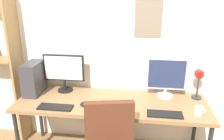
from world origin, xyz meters
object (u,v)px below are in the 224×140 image
at_px(mouse_right_side, 99,106).
at_px(coffee_mug, 199,111).
at_px(monitor_right, 166,76).
at_px(mouse_left_side, 83,104).
at_px(pc_tower, 34,78).
at_px(monitor_left, 64,70).
at_px(desk_lamp, 200,78).
at_px(desk, 111,105).
at_px(keyboard_right, 165,114).
at_px(keyboard_left, 55,107).

height_order(mouse_right_side, coffee_mug, coffee_mug).
height_order(monitor_right, mouse_left_side, monitor_right).
distance_m(monitor_right, pc_tower, 1.54).
bearing_deg(coffee_mug, monitor_left, 165.18).
bearing_deg(coffee_mug, mouse_right_side, 178.96).
height_order(desk_lamp, mouse_left_side, desk_lamp).
bearing_deg(desk, monitor_right, 19.48).
distance_m(monitor_left, coffee_mug, 1.56).
distance_m(monitor_right, mouse_left_side, 0.98).
height_order(monitor_left, monitor_right, monitor_right).
bearing_deg(mouse_left_side, keyboard_right, -6.64).
bearing_deg(monitor_left, desk_lamp, -1.26).
distance_m(desk_lamp, keyboard_left, 1.59).
distance_m(monitor_left, monitor_right, 1.20).
distance_m(desk, mouse_left_side, 0.33).
height_order(mouse_left_side, coffee_mug, coffee_mug).
xyz_separation_m(desk_lamp, keyboard_right, (-0.39, -0.41, -0.25)).
bearing_deg(mouse_left_side, pc_tower, 160.22).
relative_size(monitor_right, mouse_left_side, 4.76).
relative_size(mouse_left_side, mouse_right_side, 1.00).
height_order(keyboard_left, mouse_left_side, mouse_left_side).
distance_m(desk, monitor_left, 0.71).
height_order(monitor_left, keyboard_left, monitor_left).
height_order(keyboard_right, mouse_right_side, mouse_right_side).
distance_m(desk, monitor_right, 0.70).
height_order(desk, desk_lamp, desk_lamp).
bearing_deg(keyboard_right, keyboard_left, 180.00).
bearing_deg(keyboard_right, monitor_right, 84.83).
bearing_deg(pc_tower, mouse_left_side, -19.78).
height_order(keyboard_left, keyboard_right, same).
height_order(keyboard_left, coffee_mug, coffee_mug).
bearing_deg(desk, keyboard_left, -157.67).
xyz_separation_m(pc_tower, mouse_left_side, (0.64, -0.23, -0.17)).
relative_size(monitor_left, mouse_right_side, 5.11).
bearing_deg(keyboard_left, desk, 22.33).
relative_size(pc_tower, mouse_right_side, 3.95).
distance_m(pc_tower, desk_lamp, 1.89).
relative_size(keyboard_right, mouse_right_side, 3.62).
xyz_separation_m(pc_tower, keyboard_right, (1.49, -0.33, -0.18)).
xyz_separation_m(desk, mouse_right_side, (-0.11, -0.16, 0.07)).
bearing_deg(keyboard_left, desk_lamp, 15.10).
height_order(keyboard_left, mouse_right_side, mouse_right_side).
bearing_deg(mouse_left_side, mouse_right_side, -10.05).
xyz_separation_m(keyboard_left, coffee_mug, (1.45, 0.05, 0.04)).
xyz_separation_m(desk_lamp, mouse_left_side, (-1.24, -0.31, -0.24)).
xyz_separation_m(mouse_left_side, mouse_right_side, (0.18, -0.03, 0.00)).
relative_size(keyboard_left, mouse_right_side, 3.75).
xyz_separation_m(desk_lamp, coffee_mug, (-0.06, -0.36, -0.21)).
bearing_deg(keyboard_left, monitor_right, 20.87).
xyz_separation_m(desk, monitor_left, (-0.60, 0.21, 0.31)).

